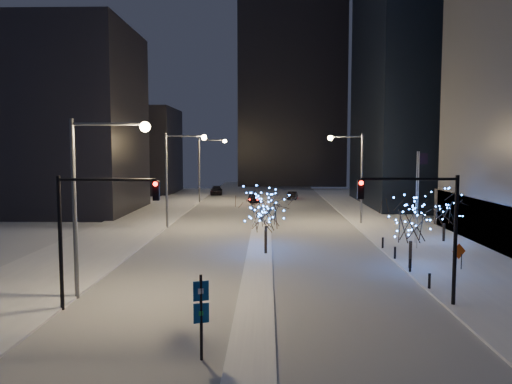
{
  "coord_description": "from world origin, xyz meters",
  "views": [
    {
      "loc": [
        0.66,
        -25.04,
        8.36
      ],
      "look_at": [
        -0.26,
        13.73,
        5.0
      ],
      "focal_mm": 35.0,
      "sensor_mm": 36.0,
      "label": 1
    }
  ],
  "objects_px": {
    "car_near": "(254,198)",
    "holiday_tree_median_far": "(266,211)",
    "traffic_signal_west": "(90,220)",
    "construction_sign": "(459,254)",
    "car_mid": "(292,195)",
    "wayfinding_sign": "(201,308)",
    "street_lamp_east": "(354,166)",
    "car_far": "(216,191)",
    "traffic_signal_east": "(426,218)",
    "holiday_tree_plaza_near": "(411,222)",
    "holiday_tree_plaza_far": "(445,208)",
    "street_lamp_w_mid": "(176,167)",
    "street_lamp_w_far": "(206,161)",
    "holiday_tree_median_near": "(266,210)",
    "street_lamp_w_near": "(93,183)"
  },
  "relations": [
    {
      "from": "holiday_tree_plaza_near",
      "to": "wayfinding_sign",
      "type": "height_order",
      "value": "holiday_tree_plaza_near"
    },
    {
      "from": "street_lamp_east",
      "to": "holiday_tree_plaza_near",
      "type": "relative_size",
      "value": 2.06
    },
    {
      "from": "holiday_tree_median_near",
      "to": "street_lamp_w_mid",
      "type": "bearing_deg",
      "value": 125.42
    },
    {
      "from": "car_mid",
      "to": "holiday_tree_plaza_far",
      "type": "relative_size",
      "value": 0.87
    },
    {
      "from": "street_lamp_w_far",
      "to": "holiday_tree_median_near",
      "type": "xyz_separation_m",
      "value": [
        9.44,
        -38.27,
        -2.95
      ]
    },
    {
      "from": "street_lamp_w_far",
      "to": "street_lamp_east",
      "type": "distance_m",
      "value": 29.08
    },
    {
      "from": "traffic_signal_west",
      "to": "street_lamp_east",
      "type": "bearing_deg",
      "value": 58.31
    },
    {
      "from": "street_lamp_w_mid",
      "to": "street_lamp_east",
      "type": "height_order",
      "value": "same"
    },
    {
      "from": "traffic_signal_east",
      "to": "wayfinding_sign",
      "type": "relative_size",
      "value": 2.02
    },
    {
      "from": "traffic_signal_east",
      "to": "street_lamp_w_far",
      "type": "bearing_deg",
      "value": 109.32
    },
    {
      "from": "holiday_tree_median_near",
      "to": "traffic_signal_west",
      "type": "bearing_deg",
      "value": -123.06
    },
    {
      "from": "car_mid",
      "to": "wayfinding_sign",
      "type": "xyz_separation_m",
      "value": [
        -6.68,
        -63.29,
        1.46
      ]
    },
    {
      "from": "construction_sign",
      "to": "holiday_tree_plaza_near",
      "type": "bearing_deg",
      "value": 156.25
    },
    {
      "from": "traffic_signal_west",
      "to": "wayfinding_sign",
      "type": "bearing_deg",
      "value": -42.73
    },
    {
      "from": "street_lamp_w_far",
      "to": "traffic_signal_west",
      "type": "height_order",
      "value": "street_lamp_w_far"
    },
    {
      "from": "car_far",
      "to": "wayfinding_sign",
      "type": "xyz_separation_m",
      "value": [
        6.8,
        -71.59,
        1.37
      ]
    },
    {
      "from": "car_far",
      "to": "holiday_tree_plaza_near",
      "type": "relative_size",
      "value": 1.07
    },
    {
      "from": "car_near",
      "to": "holiday_tree_median_near",
      "type": "xyz_separation_m",
      "value": [
        2.0,
        -38.31,
        2.85
      ]
    },
    {
      "from": "street_lamp_w_near",
      "to": "car_far",
      "type": "xyz_separation_m",
      "value": [
        0.19,
        63.59,
        -5.75
      ]
    },
    {
      "from": "traffic_signal_east",
      "to": "wayfinding_sign",
      "type": "distance_m",
      "value": 13.21
    },
    {
      "from": "street_lamp_east",
      "to": "holiday_tree_median_far",
      "type": "xyz_separation_m",
      "value": [
        -9.58,
        -12.4,
        -3.44
      ]
    },
    {
      "from": "construction_sign",
      "to": "street_lamp_w_near",
      "type": "bearing_deg",
      "value": 177.4
    },
    {
      "from": "street_lamp_east",
      "to": "car_far",
      "type": "height_order",
      "value": "street_lamp_east"
    },
    {
      "from": "car_mid",
      "to": "wayfinding_sign",
      "type": "height_order",
      "value": "wayfinding_sign"
    },
    {
      "from": "street_lamp_w_near",
      "to": "holiday_tree_plaza_near",
      "type": "bearing_deg",
      "value": 19.97
    },
    {
      "from": "street_lamp_east",
      "to": "holiday_tree_plaza_near",
      "type": "distance_m",
      "value": 21.17
    },
    {
      "from": "car_mid",
      "to": "construction_sign",
      "type": "relative_size",
      "value": 2.26
    },
    {
      "from": "street_lamp_w_far",
      "to": "car_far",
      "type": "relative_size",
      "value": 1.93
    },
    {
      "from": "street_lamp_w_near",
      "to": "holiday_tree_plaza_far",
      "type": "relative_size",
      "value": 2.16
    },
    {
      "from": "street_lamp_east",
      "to": "holiday_tree_plaza_far",
      "type": "distance_m",
      "value": 12.84
    },
    {
      "from": "holiday_tree_median_far",
      "to": "wayfinding_sign",
      "type": "height_order",
      "value": "holiday_tree_median_far"
    },
    {
      "from": "traffic_signal_east",
      "to": "holiday_tree_median_near",
      "type": "distance_m",
      "value": 15.33
    },
    {
      "from": "holiday_tree_median_far",
      "to": "traffic_signal_west",
      "type": "bearing_deg",
      "value": -116.92
    },
    {
      "from": "holiday_tree_median_far",
      "to": "street_lamp_w_far",
      "type": "bearing_deg",
      "value": 105.34
    },
    {
      "from": "holiday_tree_median_near",
      "to": "holiday_tree_plaza_near",
      "type": "distance_m",
      "value": 11.04
    },
    {
      "from": "holiday_tree_median_far",
      "to": "holiday_tree_plaza_far",
      "type": "bearing_deg",
      "value": 6.2
    },
    {
      "from": "street_lamp_w_near",
      "to": "car_near",
      "type": "relative_size",
      "value": 2.41
    },
    {
      "from": "street_lamp_w_near",
      "to": "car_mid",
      "type": "bearing_deg",
      "value": 76.12
    },
    {
      "from": "traffic_signal_west",
      "to": "car_far",
      "type": "height_order",
      "value": "traffic_signal_west"
    },
    {
      "from": "traffic_signal_east",
      "to": "holiday_tree_plaza_near",
      "type": "bearing_deg",
      "value": 79.05
    },
    {
      "from": "street_lamp_w_near",
      "to": "construction_sign",
      "type": "height_order",
      "value": "street_lamp_w_near"
    },
    {
      "from": "traffic_signal_west",
      "to": "construction_sign",
      "type": "height_order",
      "value": "traffic_signal_west"
    },
    {
      "from": "street_lamp_east",
      "to": "traffic_signal_west",
      "type": "height_order",
      "value": "street_lamp_east"
    },
    {
      "from": "car_near",
      "to": "holiday_tree_median_far",
      "type": "bearing_deg",
      "value": -93.75
    },
    {
      "from": "street_lamp_east",
      "to": "car_mid",
      "type": "bearing_deg",
      "value": 101.09
    },
    {
      "from": "street_lamp_w_mid",
      "to": "traffic_signal_east",
      "type": "relative_size",
      "value": 1.43
    },
    {
      "from": "street_lamp_w_near",
      "to": "wayfinding_sign",
      "type": "height_order",
      "value": "street_lamp_w_near"
    },
    {
      "from": "street_lamp_east",
      "to": "holiday_tree_median_near",
      "type": "relative_size",
      "value": 1.89
    },
    {
      "from": "holiday_tree_median_near",
      "to": "holiday_tree_median_far",
      "type": "xyz_separation_m",
      "value": [
        0.0,
        3.87,
        -0.54
      ]
    },
    {
      "from": "car_far",
      "to": "holiday_tree_plaza_far",
      "type": "xyz_separation_m",
      "value": [
        25.13,
        -46.27,
        2.36
      ]
    }
  ]
}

